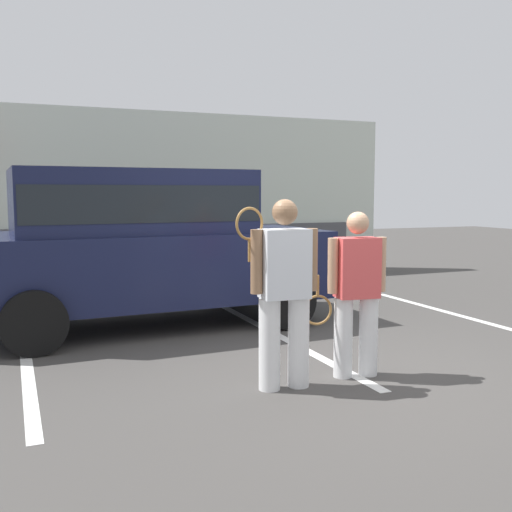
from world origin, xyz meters
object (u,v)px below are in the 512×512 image
Objects in this scene: tennis_player_man at (284,291)px; tennis_player_woman at (356,292)px; potted_plant_by_porch at (303,259)px; parked_suv at (143,240)px.

tennis_player_woman is at bearing -171.92° from tennis_player_man.
tennis_player_woman reaches higher than potted_plant_by_porch.
tennis_player_man is 6.89m from potted_plant_by_porch.
parked_suv is at bearing -142.20° from potted_plant_by_porch.
potted_plant_by_porch is at bearing -114.89° from tennis_player_man.
tennis_player_man is 1.08× the size of tennis_player_woman.
potted_plant_by_porch is (3.90, 3.02, -0.72)m from parked_suv.
tennis_player_man is 2.21× the size of potted_plant_by_porch.
parked_suv is 2.74× the size of tennis_player_man.
tennis_player_woman is (0.79, 0.06, -0.07)m from tennis_player_man.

